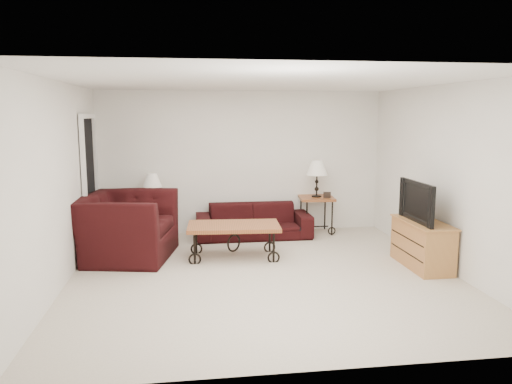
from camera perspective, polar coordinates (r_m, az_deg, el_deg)
ground at (r=6.62m, az=0.85°, el=-9.53°), size 5.00×5.00×0.00m
wall_back at (r=8.80m, az=-1.63°, el=3.43°), size 5.00×0.02×2.50m
wall_front at (r=3.92m, az=6.52°, el=-3.67°), size 5.00×0.02×2.50m
wall_left at (r=6.44m, az=-21.66°, el=0.74°), size 0.02×5.00×2.50m
wall_right at (r=7.16m, az=21.08°, el=1.54°), size 0.02×5.00×2.50m
ceiling at (r=6.29m, az=0.91°, el=12.61°), size 5.00×5.00×0.00m
doorway at (r=8.07m, az=-18.64°, el=0.81°), size 0.08×0.94×2.04m
sofa at (r=8.49m, az=-0.29°, el=-3.36°), size 1.95×0.76×0.57m
side_table_left at (r=8.62m, az=-11.72°, el=-3.41°), size 0.59×0.59×0.56m
side_table_right at (r=8.88m, az=6.94°, el=-2.62°), size 0.65×0.65×0.65m
lamp_left at (r=8.52m, az=-11.84°, el=0.25°), size 0.36×0.36×0.56m
lamp_right at (r=8.77m, az=7.03°, el=1.54°), size 0.40×0.40×0.65m
photo_frame_left at (r=8.42m, az=-12.87°, el=-1.49°), size 0.11×0.05×0.09m
photo_frame_right at (r=8.71m, az=8.20°, el=-0.34°), size 0.13×0.05×0.11m
coffee_table at (r=7.32m, az=-2.58°, el=-5.67°), size 1.38×0.81×0.50m
armchair at (r=7.51m, az=-14.76°, el=-3.87°), size 1.52×1.66×0.94m
throw_pillow at (r=7.44m, az=-13.67°, el=-3.56°), size 0.19×0.44×0.42m
tv_stand at (r=7.25m, az=18.59°, el=-5.71°), size 0.45×1.07×0.64m
television at (r=7.11m, az=18.68°, el=-1.05°), size 0.13×0.96×0.55m
backpack at (r=8.42m, az=4.74°, el=-4.13°), size 0.35×0.30×0.39m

